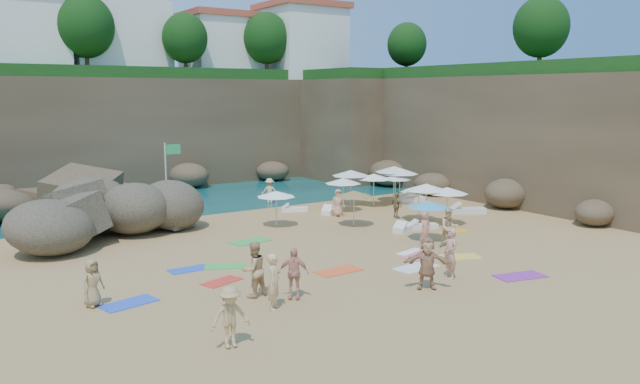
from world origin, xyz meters
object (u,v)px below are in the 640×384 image
person_stand_3 (397,206)px  person_stand_0 (274,282)px  parasol_0 (276,194)px  person_stand_4 (338,203)px  person_stand_6 (450,254)px  parasol_2 (351,173)px  person_stand_1 (254,270)px  person_stand_5 (156,208)px  person_stand_2 (270,191)px  rock_outcrop (107,235)px  flag_pole (169,174)px  parasol_1 (396,177)px  lounger_0 (332,211)px

person_stand_3 → person_stand_0: bearing=128.3°
parasol_0 → person_stand_0: 12.59m
person_stand_4 → person_stand_6: 12.62m
parasol_0 → parasol_2: parasol_2 is taller
parasol_2 → person_stand_1: size_ratio=1.21×
person_stand_1 → person_stand_5: size_ratio=1.20×
person_stand_1 → person_stand_2: person_stand_1 is taller
rock_outcrop → person_stand_5: (3.09, 1.68, 0.81)m
person_stand_3 → person_stand_5: bearing=64.0°
parasol_0 → person_stand_1: bearing=-123.5°
parasol_0 → person_stand_2: (3.10, 6.31, -0.95)m
person_stand_5 → flag_pole: bearing=-96.8°
person_stand_6 → parasol_1: bearing=160.0°
parasol_1 → person_stand_6: bearing=-122.9°
rock_outcrop → person_stand_0: 14.03m
flag_pole → person_stand_5: (-0.08, 1.91, -2.04)m
flag_pole → person_stand_2: flag_pole is taller
parasol_0 → parasol_1: 9.72m
person_stand_3 → parasol_0: bearing=78.5°
person_stand_5 → person_stand_6: (5.78, -16.28, 0.16)m
parasol_0 → person_stand_1: 11.33m
person_stand_6 → rock_outcrop: bearing=-135.8°
flag_pole → parasol_1: 14.38m
lounger_0 → parasol_2: bearing=-3.4°
person_stand_2 → person_stand_6: bearing=106.6°
rock_outcrop → lounger_0: 12.59m
rock_outcrop → parasol_2: 15.03m
person_stand_1 → parasol_1: bearing=-153.6°
person_stand_1 → lounger_0: bearing=-143.3°
parasol_1 → person_stand_3: bearing=-129.3°
lounger_0 → person_stand_5: 9.94m
person_stand_0 → person_stand_6: 7.26m
rock_outcrop → parasol_0: parasol_0 is taller
parasol_0 → person_stand_5: (-4.81, 4.69, -0.95)m
lounger_0 → person_stand_3: size_ratio=1.20×
rock_outcrop → parasol_2: size_ratio=3.01×
rock_outcrop → flag_pole: bearing=-4.2°
flag_pole → person_stand_6: size_ratio=2.31×
person_stand_5 → person_stand_2: bearing=2.4°
person_stand_4 → person_stand_6: size_ratio=0.81×
person_stand_6 → person_stand_5: bearing=-147.5°
person_stand_4 → person_stand_2: bearing=132.5°
person_stand_4 → parasol_1: bearing=42.6°
person_stand_1 → person_stand_3: size_ratio=1.32×
person_stand_3 → flag_pole: bearing=71.6°
person_stand_1 → person_stand_5: (1.42, 14.11, -0.16)m
parasol_2 → person_stand_2: 5.30m
parasol_1 → person_stand_2: (-6.47, 4.60, -0.92)m
person_stand_0 → parasol_1: bearing=-9.9°
parasol_0 → person_stand_6: size_ratio=1.05×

